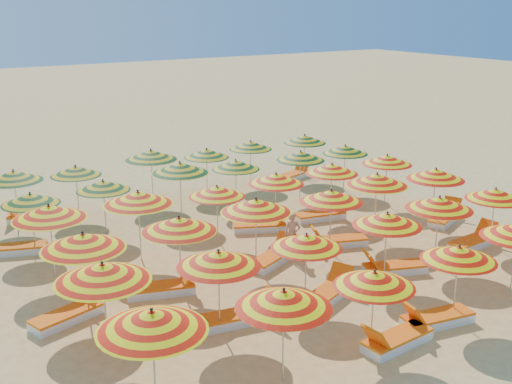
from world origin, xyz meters
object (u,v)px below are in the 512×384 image
Objects in this scene: lounger_1 at (436,318)px; umbrella_21 at (276,179)px; lounger_13 at (14,249)px; umbrella_24 at (30,199)px; lounger_0 at (396,340)px; umbrella_16 at (377,180)px; umbrella_17 at (436,174)px; lounger_2 at (241,316)px; umbrella_18 at (49,212)px; umbrella_6 at (103,272)px; umbrella_9 at (387,220)px; lounger_4 at (393,268)px; lounger_6 at (69,315)px; lounger_12 at (321,215)px; umbrella_14 at (256,206)px; umbrella_27 at (236,165)px; lounger_7 at (163,288)px; umbrella_7 at (218,259)px; umbrella_13 at (179,224)px; umbrella_23 at (387,160)px; lounger_14 at (32,217)px; umbrella_1 at (284,299)px; lounger_5 at (473,242)px; umbrella_31 at (76,171)px; umbrella_26 at (180,168)px; umbrella_29 at (345,150)px; umbrella_25 at (103,186)px; umbrella_19 at (138,198)px; lounger_10 at (445,218)px; umbrella_0 at (152,321)px; umbrella_28 at (301,156)px; umbrella_32 at (151,155)px; umbrella_3 at (459,254)px; lounger_3 at (328,294)px; umbrella_15 at (331,196)px; umbrella_12 at (83,241)px; umbrella_34 at (251,145)px; lounger_15 at (293,175)px; umbrella_20 at (217,191)px; umbrella_30 at (14,176)px; umbrella_11 at (495,194)px; umbrella_10 at (439,203)px; umbrella_35 at (305,139)px; umbrella_8 at (306,241)px; umbrella_33 at (207,153)px.

umbrella_21 is at bearing -84.25° from lounger_1.
lounger_13 is at bearing 162.95° from umbrella_21.
umbrella_24 is 11.19m from lounger_0.
umbrella_16 is 1.22× the size of umbrella_17.
umbrella_18 is at bearing 129.99° from lounger_2.
umbrella_6 is 1.40× the size of lounger_13.
umbrella_9 is 1.62m from lounger_4.
lounger_6 is 9.74m from lounger_12.
lounger_6 is (-9.87, -0.44, -1.67)m from umbrella_16.
umbrella_27 is at bearing 64.88° from umbrella_14.
umbrella_6 is at bearing -120.10° from lounger_7.
lounger_1 is (6.52, -9.66, -1.43)m from umbrella_24.
umbrella_7 is 2.89m from lounger_7.
umbrella_13 reaches higher than lounger_12.
lounger_14 is at bearing 156.04° from umbrella_23.
umbrella_1 is 1.32× the size of lounger_12.
lounger_13 is at bearing 74.53° from lounger_6.
umbrella_31 is at bearing 129.71° from lounger_5.
umbrella_29 is (6.87, -0.32, -0.16)m from umbrella_26.
umbrella_14 is 0.99× the size of umbrella_25.
lounger_10 is (9.85, -2.48, -1.68)m from umbrella_19.
lounger_4 and lounger_7 have the same top height.
umbrella_0 is 1.10× the size of umbrella_28.
umbrella_21 is at bearing -65.53° from umbrella_32.
umbrella_17 is (9.41, 2.39, 0.01)m from umbrella_7.
lounger_7 is at bearing 137.10° from umbrella_3.
lounger_3 is (-6.65, -4.99, -1.52)m from umbrella_23.
umbrella_1 is 11.14m from lounger_10.
umbrella_15 is at bearing -54.62° from umbrella_31.
umbrella_7 reaches higher than lounger_7.
lounger_14 is (-4.33, 2.53, -1.64)m from umbrella_26.
umbrella_12 is at bearing -90.07° from umbrella_24.
umbrella_19 reaches higher than umbrella_34.
umbrella_15 is 8.29m from lounger_15.
umbrella_20 is at bearing -67.70° from lounger_1.
lounger_3 is (3.16, -9.73, -1.44)m from umbrella_31.
umbrella_0 is 11.69m from umbrella_30.
lounger_7 is at bearing -159.95° from lounger_15.
umbrella_11 is 15.03m from umbrella_30.
umbrella_10 is 1.29× the size of lounger_3.
umbrella_23 is (11.97, -0.06, -0.15)m from umbrella_18.
umbrella_35 is at bearing -8.93° from umbrella_34.
lounger_0 is (0.17, -12.34, -1.64)m from umbrella_32.
umbrella_8 reaches higher than lounger_14.
umbrella_29 reaches higher than lounger_0.
umbrella_16 is at bearing 158.55° from lounger_14.
umbrella_0 is 10.04m from umbrella_21.
umbrella_11 reaches higher than umbrella_25.
umbrella_12 is at bearing 4.82° from lounger_4.
lounger_10 is at bearing -54.59° from umbrella_33.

